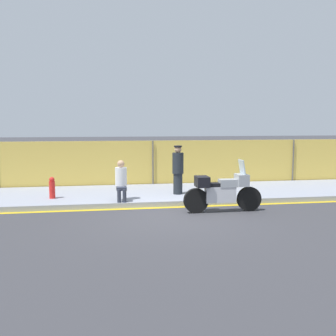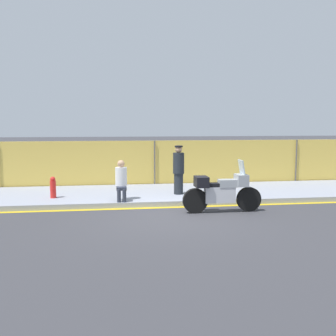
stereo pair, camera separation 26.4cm
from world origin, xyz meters
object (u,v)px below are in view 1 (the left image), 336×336
at_px(motorcycle, 222,191).
at_px(fire_hydrant, 52,188).
at_px(person_seated_on_curb, 121,178).
at_px(officer_standing, 178,169).

relative_size(motorcycle, fire_hydrant, 3.35).
relative_size(person_seated_on_curb, fire_hydrant, 1.81).
bearing_deg(officer_standing, person_seated_on_curb, -158.19).
bearing_deg(motorcycle, fire_hydrant, 157.82).
relative_size(officer_standing, person_seated_on_curb, 1.31).
bearing_deg(motorcycle, officer_standing, 112.68).
height_order(officer_standing, person_seated_on_curb, officer_standing).
bearing_deg(person_seated_on_curb, fire_hydrant, 163.01).
bearing_deg(fire_hydrant, person_seated_on_curb, -16.99).
distance_m(officer_standing, fire_hydrant, 4.14).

